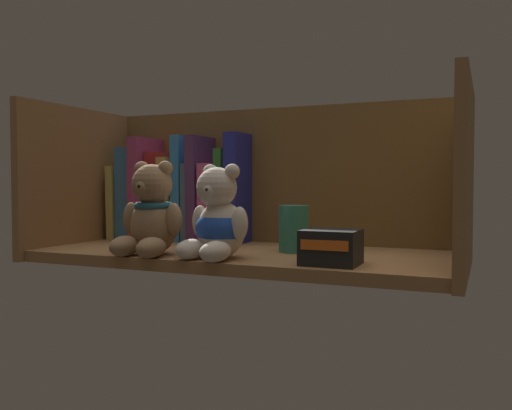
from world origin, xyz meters
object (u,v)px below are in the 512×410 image
object	(u,v)px
teddy_bear_larger	(151,215)
teddy_bear_smaller	(219,221)
book_8	(218,203)
small_product_box	(331,247)
book_2	(152,189)
book_4	(177,199)
book_1	(139,193)
book_5	(187,189)
book_0	(129,202)
book_7	(206,189)
book_3	(165,196)
pillar_candle	(294,229)
book_6	(196,202)
book_9	(229,196)
book_10	(240,188)

from	to	relation	value
teddy_bear_larger	teddy_bear_smaller	distance (cm)	12.90
book_8	small_product_box	size ratio (longest dim) A/B	1.95
book_2	book_4	distance (cm)	6.99
book_1	book_5	xyz separation A→B (cm)	(12.51, 0.00, 1.15)
book_0	book_2	xyz separation A→B (cm)	(6.30, 0.00, 3.03)
book_2	teddy_bear_smaller	bearing A→B (deg)	-38.68
book_7	book_3	bearing A→B (deg)	180.00
book_0	book_5	distance (cm)	15.76
book_1	pillar_candle	world-z (taller)	book_1
book_0	pillar_candle	size ratio (longest dim) A/B	1.93
teddy_bear_smaller	book_5	bearing A→B (deg)	130.36
book_3	book_5	xyz separation A→B (cm)	(5.76, 0.00, 1.72)
book_0	teddy_bear_smaller	distance (cm)	41.80
book_6	book_9	xyz separation A→B (cm)	(7.78, 0.00, 1.45)
book_10	pillar_candle	distance (cm)	19.85
book_0	book_1	xyz separation A→B (cm)	(2.94, 0.00, 2.00)
book_5	book_3	bearing A→B (deg)	180.00
book_6	book_9	distance (cm)	7.92
book_0	teddy_bear_larger	world-z (taller)	same
book_6	book_3	bearing A→B (deg)	180.00
book_6	teddy_bear_smaller	xyz separation A→B (cm)	(17.21, -22.91, -2.16)
book_1	book_2	world-z (taller)	book_2
book_8	pillar_candle	xyz separation A→B (cm)	(20.65, -10.35, -4.02)
book_0	book_10	size ratio (longest dim) A/B	0.71
book_7	pillar_candle	bearing A→B (deg)	-23.76
book_6	teddy_bear_smaller	distance (cm)	28.73
book_6	teddy_bear_larger	distance (cm)	23.85
book_5	book_8	xyz separation A→B (cm)	(7.37, 0.00, -3.00)
book_7	book_10	distance (cm)	8.14
book_2	small_product_box	size ratio (longest dim) A/B	2.64
book_1	teddy_bear_larger	bearing A→B (deg)	-50.78
book_10	book_3	bearing A→B (deg)	180.00
book_3	book_4	distance (cm)	3.30
book_3	book_10	xyz separation A→B (cm)	(18.41, 0.00, 1.80)
book_6	book_9	bearing A→B (deg)	0.00
book_1	teddy_bear_larger	xyz separation A→B (cm)	(19.11, -23.41, -3.15)
book_0	book_6	world-z (taller)	book_6
book_7	small_product_box	bearing A→B (deg)	-33.65
book_5	book_9	xyz separation A→B (cm)	(10.04, 0.00, -1.52)
book_6	book_10	world-z (taller)	book_10
pillar_candle	small_product_box	bearing A→B (deg)	-49.80
teddy_bear_smaller	book_3	bearing A→B (deg)	137.75
book_4	book_6	bearing A→B (deg)	0.00
book_1	book_10	distance (cm)	25.18
book_1	book_8	bearing A→B (deg)	0.00
book_6	book_10	xyz separation A→B (cm)	(10.39, 0.00, 3.06)
book_9	small_product_box	world-z (taller)	book_9
book_5	book_0	bearing A→B (deg)	180.00
small_product_box	book_1	bearing A→B (deg)	156.13
book_7	teddy_bear_smaller	bearing A→B (deg)	-56.85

